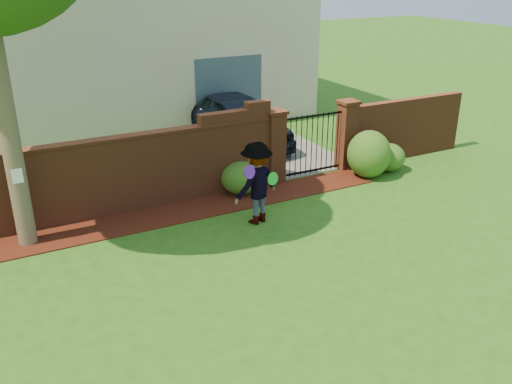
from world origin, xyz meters
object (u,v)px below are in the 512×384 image
man (257,184)px  frisbee_green (273,179)px  frisbee_purple (249,172)px  car (243,122)px

man → frisbee_green: bearing=147.5°
man → frisbee_purple: 0.62m
frisbee_purple → frisbee_green: size_ratio=1.02×
car → frisbee_purple: 5.83m
man → frisbee_purple: man is taller
car → man: (-2.12, -4.95, 0.12)m
car → frisbee_purple: size_ratio=15.65×
frisbee_purple → man: bearing=41.3°
car → frisbee_green: size_ratio=15.99×
man → frisbee_green: 0.34m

